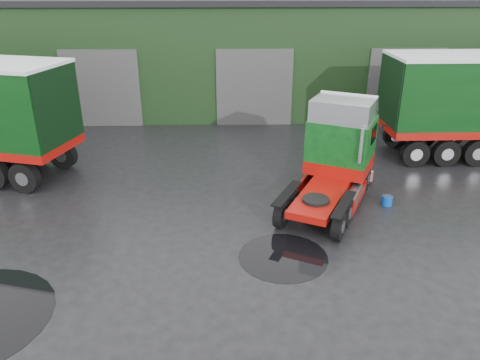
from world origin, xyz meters
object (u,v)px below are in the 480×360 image
hero_tractor (329,159)px  wash_bucket (387,201)px  tree_back_b (340,23)px  tree_back_a (146,11)px  warehouse (249,49)px

hero_tractor → wash_bucket: bearing=28.1°
wash_bucket → tree_back_b: tree_back_b is taller
wash_bucket → tree_back_a: tree_back_a is taller
warehouse → hero_tractor: size_ratio=5.65×
hero_tractor → warehouse: bearing=123.7°
warehouse → tree_back_a: 12.90m
hero_tractor → tree_back_b: tree_back_b is taller
tree_back_b → tree_back_a: bearing=180.0°
hero_tractor → tree_back_b: 26.68m
warehouse → wash_bucket: size_ratio=89.32×
tree_back_a → wash_bucket: bearing=-64.8°
warehouse → hero_tractor: (1.99, -15.92, -1.38)m
hero_tractor → tree_back_a: tree_back_a is taller
tree_back_a → tree_back_b: bearing=0.0°
tree_back_b → wash_bucket: bearing=-98.4°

